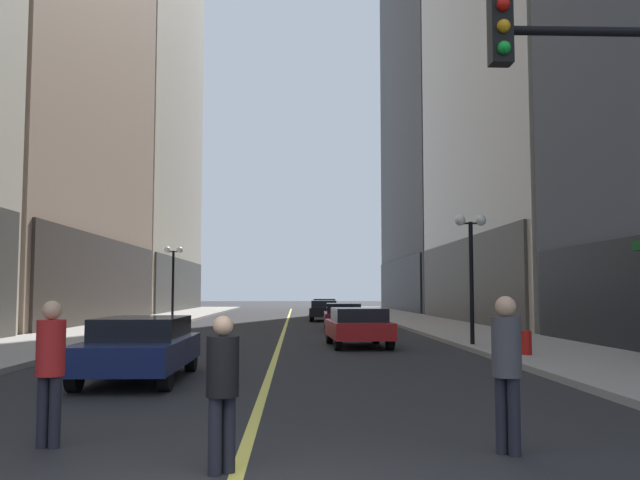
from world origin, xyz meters
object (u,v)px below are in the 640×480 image
pedestrian_in_black_coat (222,381)px  fire_hydrant_right (527,346)px  pedestrian_with_orange_bag (507,361)px  car_black (324,310)px  street_lamp_left_far (173,267)px  car_red (358,326)px  car_yellow (324,306)px  car_navy (140,346)px  pedestrian_in_red_jacket (50,361)px  car_maroon (343,316)px  street_lamp_right_mid (471,250)px

pedestrian_in_black_coat → fire_hydrant_right: size_ratio=2.02×
pedestrian_in_black_coat → pedestrian_with_orange_bag: size_ratio=0.89×
car_black → street_lamp_left_far: (-8.78, -5.27, 2.54)m
pedestrian_with_orange_bag → street_lamp_left_far: street_lamp_left_far is taller
car_red → car_yellow: 31.20m
car_navy → fire_hydrant_right: car_navy is taller
car_black → pedestrian_in_red_jacket: bearing=-97.6°
car_navy → street_lamp_left_far: bearing=98.8°
car_yellow → pedestrian_in_red_jacket: 46.31m
car_red → fire_hydrant_right: size_ratio=5.19×
car_navy → pedestrian_in_black_coat: bearing=-71.2°
car_navy → pedestrian_in_red_jacket: pedestrian_in_red_jacket is taller
car_yellow → street_lamp_left_far: (-9.23, -15.82, 2.53)m
pedestrian_with_orange_bag → pedestrian_in_red_jacket: (-5.40, 0.52, -0.04)m
car_red → street_lamp_left_far: bearing=120.6°
pedestrian_in_red_jacket → car_maroon: bearing=78.0°
car_black → car_yellow: size_ratio=0.95×
fire_hydrant_right → pedestrian_in_black_coat: bearing=-121.9°
fire_hydrant_right → street_lamp_right_mid: bearing=97.5°
car_maroon → car_black: bearing=92.5°
car_navy → pedestrian_in_red_jacket: (0.34, -6.23, 0.31)m
street_lamp_left_far → street_lamp_right_mid: size_ratio=1.00×
car_maroon → pedestrian_in_red_jacket: bearing=-102.0°
car_yellow → street_lamp_right_mid: 32.42m
car_red → pedestrian_in_red_jacket: 15.67m
car_maroon → pedestrian_with_orange_bag: size_ratio=2.63×
car_navy → street_lamp_right_mid: street_lamp_right_mid is taller
pedestrian_with_orange_bag → fire_hydrant_right: 11.32m
car_navy → pedestrian_in_red_jacket: size_ratio=2.60×
pedestrian_with_orange_bag → car_navy: bearing=130.4°
pedestrian_in_red_jacket → pedestrian_with_orange_bag: bearing=-5.5°
pedestrian_in_red_jacket → car_navy: bearing=93.1°
pedestrian_in_black_coat → pedestrian_in_red_jacket: pedestrian_in_red_jacket is taller
pedestrian_in_black_coat → fire_hydrant_right: 13.36m
pedestrian_in_red_jacket → fire_hydrant_right: pedestrian_in_red_jacket is taller
car_red → pedestrian_with_orange_bag: bearing=-88.8°
car_black → street_lamp_right_mid: size_ratio=1.03×
car_navy → car_red: size_ratio=1.10×
car_red → pedestrian_with_orange_bag: (0.33, -15.35, 0.35)m
street_lamp_right_mid → car_red: bearing=165.9°
car_navy → pedestrian_with_orange_bag: 8.87m
car_navy → car_yellow: bearing=82.1°
car_yellow → street_lamp_left_far: size_ratio=1.09×
street_lamp_left_far → street_lamp_right_mid: (12.80, -16.31, 0.00)m
car_red → fire_hydrant_right: car_red is taller
street_lamp_right_mid → car_black: bearing=100.6°
pedestrian_in_red_jacket → fire_hydrant_right: size_ratio=2.19×
car_red → car_navy: bearing=-122.2°
car_navy → street_lamp_right_mid: (9.10, 7.67, 2.54)m
car_red → street_lamp_right_mid: (3.69, -0.93, 2.54)m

